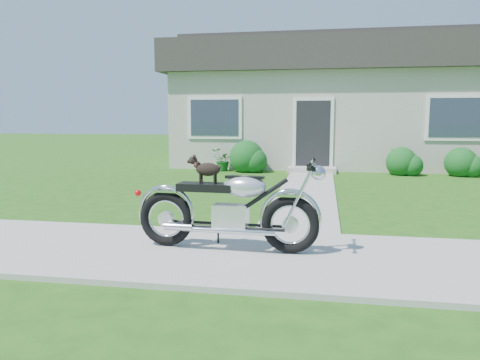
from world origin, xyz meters
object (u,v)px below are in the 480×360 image
(potted_plant_left, at_px, (222,160))
(potted_plant_right, at_px, (396,162))
(house, at_px, (359,102))
(motorcycle_with_dog, at_px, (230,208))

(potted_plant_left, xyz_separation_m, potted_plant_right, (5.01, 0.00, 0.03))
(house, height_order, potted_plant_left, house)
(potted_plant_left, distance_m, potted_plant_right, 5.01)
(motorcycle_with_dog, bearing_deg, house, 81.84)
(house, bearing_deg, motorcycle_with_dog, -100.51)
(potted_plant_left, distance_m, motorcycle_with_dog, 8.68)
(potted_plant_right, relative_size, motorcycle_with_dog, 0.33)
(house, relative_size, potted_plant_left, 18.86)
(potted_plant_right, distance_m, motorcycle_with_dog, 8.98)
(house, height_order, motorcycle_with_dog, house)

